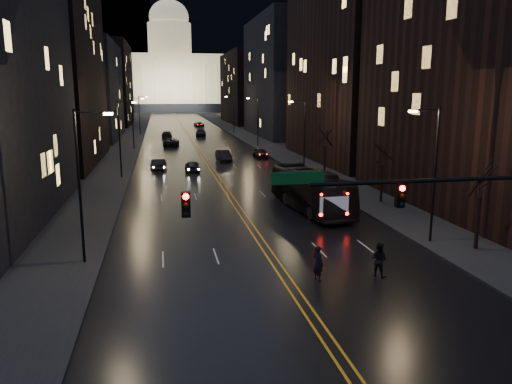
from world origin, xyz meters
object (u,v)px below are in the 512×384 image
traffic_signal (451,205)px  receding_car_a (224,156)px  oncoming_car_a (192,166)px  bus (310,190)px  pedestrian_a (318,263)px  pedestrian_b (379,260)px  oncoming_car_b (159,165)px

traffic_signal → receding_car_a: (-3.41, 52.37, -4.30)m
oncoming_car_a → bus: bearing=112.0°
oncoming_car_a → traffic_signal: bearing=102.2°
traffic_signal → pedestrian_a: 7.79m
receding_car_a → pedestrian_a: bearing=-94.5°
bus → pedestrian_b: 15.70m
oncoming_car_b → pedestrian_b: size_ratio=2.38×
oncoming_car_a → oncoming_car_b: (-4.14, 2.41, -0.00)m
pedestrian_b → pedestrian_a: bearing=48.2°
pedestrian_b → oncoming_car_b: bearing=-25.4°
traffic_signal → receding_car_a: 52.66m
oncoming_car_b → receding_car_a: 11.66m
oncoming_car_b → receding_car_a: bearing=-136.9°
traffic_signal → oncoming_car_a: traffic_signal is taller
traffic_signal → pedestrian_b: bearing=99.7°
oncoming_car_a → pedestrian_b: bearing=102.4°
receding_car_a → bus: bearing=-87.3°
receding_car_a → pedestrian_a: size_ratio=2.52×
pedestrian_a → receding_car_a: bearing=-24.6°
oncoming_car_a → pedestrian_b: 38.63m
pedestrian_b → receding_car_a: bearing=-38.7°
oncoming_car_b → pedestrian_b: (11.80, -40.27, 0.21)m
oncoming_car_a → pedestrian_a: (4.21, -37.86, 0.21)m
receding_car_a → pedestrian_b: bearing=-90.4°
bus → oncoming_car_a: size_ratio=2.79×
traffic_signal → pedestrian_a: (-4.30, 5.00, -4.14)m
bus → pedestrian_a: size_ratio=6.38×
traffic_signal → bus: 20.93m
traffic_signal → oncoming_car_b: bearing=105.6°
bus → pedestrian_a: bearing=-111.0°
oncoming_car_a → pedestrian_a: 38.09m
oncoming_car_b → pedestrian_a: bearing=107.3°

